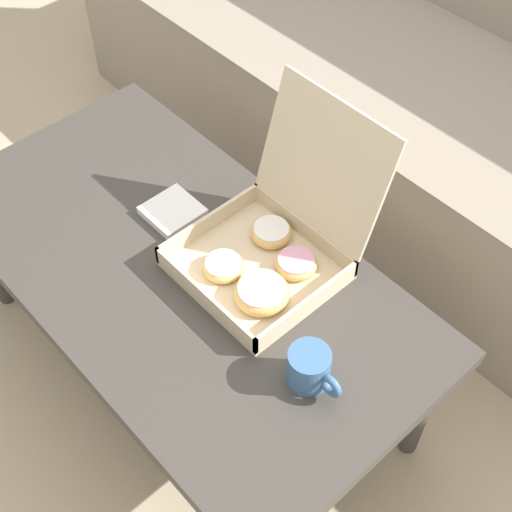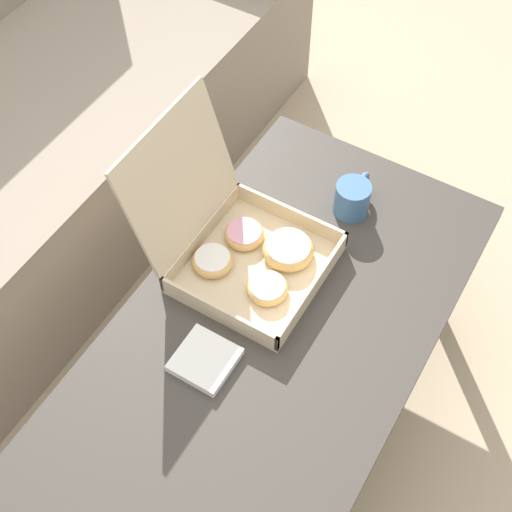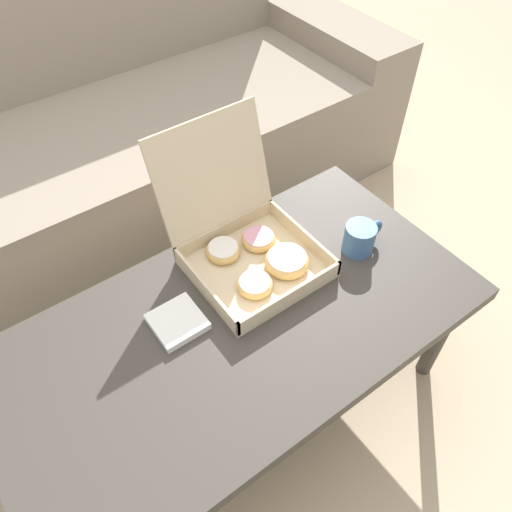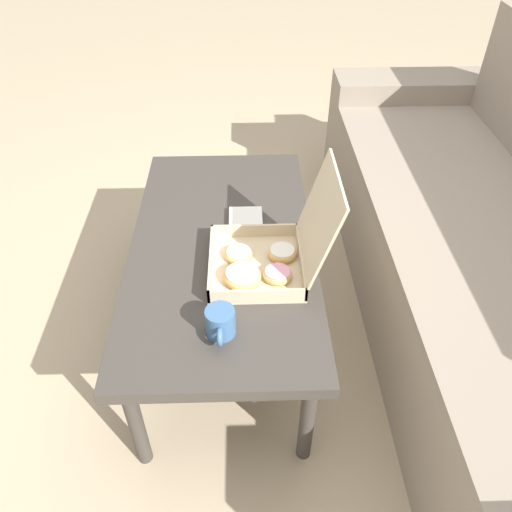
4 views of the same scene
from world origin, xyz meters
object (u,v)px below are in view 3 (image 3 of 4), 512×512
Objects in this scene: couch at (82,152)px; pastry_box at (249,243)px; coffee_mug at (360,238)px; coffee_table at (240,331)px.

pastry_box is at bearing -80.90° from couch.
couch is 1.08m from coffee_mug.
coffee_mug is at bearing -29.70° from pastry_box.
couch is 0.88m from pastry_box.
couch reaches higher than coffee_mug.
coffee_mug is (0.39, 0.01, 0.08)m from coffee_table.
pastry_box reaches higher than coffee_table.
pastry_box is 0.29m from coffee_mug.
coffee_table is 0.40m from coffee_mug.
coffee_table is at bearing -132.45° from pastry_box.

